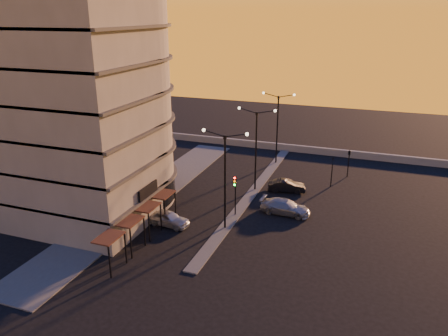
% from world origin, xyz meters
% --- Properties ---
extents(ground, '(120.00, 120.00, 0.00)m').
position_xyz_m(ground, '(0.00, 0.00, 0.00)').
color(ground, black).
rests_on(ground, ground).
extents(sidewalk_west, '(5.00, 40.00, 0.12)m').
position_xyz_m(sidewalk_west, '(-10.50, 4.00, 0.06)').
color(sidewalk_west, '#494946').
rests_on(sidewalk_west, ground).
extents(median, '(1.20, 36.00, 0.12)m').
position_xyz_m(median, '(0.00, 10.00, 0.06)').
color(median, '#494946').
rests_on(median, ground).
extents(parapet, '(44.00, 0.50, 1.00)m').
position_xyz_m(parapet, '(2.00, 26.00, 0.50)').
color(parapet, slate).
rests_on(parapet, ground).
extents(building, '(14.35, 17.08, 25.00)m').
position_xyz_m(building, '(-14.00, 0.03, 11.91)').
color(building, slate).
rests_on(building, ground).
extents(streetlamp_near, '(4.32, 0.32, 9.51)m').
position_xyz_m(streetlamp_near, '(0.00, 0.00, 5.59)').
color(streetlamp_near, black).
rests_on(streetlamp_near, ground).
extents(streetlamp_mid, '(4.32, 0.32, 9.51)m').
position_xyz_m(streetlamp_mid, '(0.00, 10.00, 5.59)').
color(streetlamp_mid, black).
rests_on(streetlamp_mid, ground).
extents(streetlamp_far, '(4.32, 0.32, 9.51)m').
position_xyz_m(streetlamp_far, '(0.00, 20.00, 5.59)').
color(streetlamp_far, black).
rests_on(streetlamp_far, ground).
extents(traffic_light_main, '(0.28, 0.44, 4.25)m').
position_xyz_m(traffic_light_main, '(0.00, 2.87, 2.89)').
color(traffic_light_main, black).
rests_on(traffic_light_main, ground).
extents(signal_east_a, '(0.13, 0.16, 3.60)m').
position_xyz_m(signal_east_a, '(8.00, 14.00, 1.93)').
color(signal_east_a, black).
rests_on(signal_east_a, ground).
extents(signal_east_b, '(0.42, 1.99, 3.60)m').
position_xyz_m(signal_east_b, '(9.50, 18.00, 3.10)').
color(signal_east_b, black).
rests_on(signal_east_b, ground).
extents(car_hatchback, '(4.37, 2.13, 1.44)m').
position_xyz_m(car_hatchback, '(-5.30, -1.22, 0.72)').
color(car_hatchback, '#B2B6BA').
rests_on(car_hatchback, ground).
extents(car_sedan, '(4.43, 2.44, 1.39)m').
position_xyz_m(car_sedan, '(3.47, 10.78, 0.69)').
color(car_sedan, black).
rests_on(car_sedan, ground).
extents(car_wagon, '(5.15, 2.35, 1.46)m').
position_xyz_m(car_wagon, '(4.58, 5.12, 0.73)').
color(car_wagon, '#96999D').
rests_on(car_wagon, ground).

